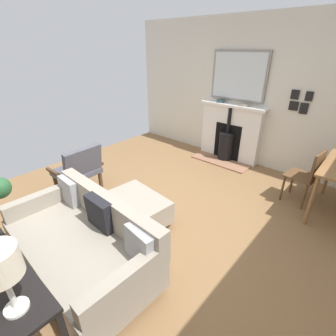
{
  "coord_description": "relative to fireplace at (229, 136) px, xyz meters",
  "views": [
    {
      "loc": [
        1.8,
        1.91,
        2.15
      ],
      "look_at": [
        -0.55,
        -0.15,
        0.58
      ],
      "focal_mm": 26.09,
      "sensor_mm": 36.0,
      "label": 1
    }
  ],
  "objects": [
    {
      "name": "ground_plane",
      "position": [
        2.6,
        0.29,
        -0.51
      ],
      "size": [
        5.57,
        5.55,
        0.01
      ],
      "primitive_type": "cube",
      "color": "olive"
    },
    {
      "name": "wall_left",
      "position": [
        -0.19,
        0.29,
        0.83
      ],
      "size": [
        0.12,
        5.55,
        2.67
      ],
      "primitive_type": "cube",
      "color": "silver",
      "rests_on": "ground"
    },
    {
      "name": "fireplace",
      "position": [
        0.0,
        0.0,
        0.0
      ],
      "size": [
        0.6,
        1.32,
        1.14
      ],
      "color": "#93664C",
      "rests_on": "ground"
    },
    {
      "name": "mirror_over_mantel",
      "position": [
        -0.1,
        0.0,
        1.14
      ],
      "size": [
        0.04,
        1.1,
        0.89
      ],
      "color": "gray"
    },
    {
      "name": "mantel_bowl_near",
      "position": [
        -0.01,
        -0.27,
        0.67
      ],
      "size": [
        0.16,
        0.16,
        0.05
      ],
      "color": "#334C56",
      "rests_on": "fireplace"
    },
    {
      "name": "mantel_bowl_far",
      "position": [
        -0.01,
        0.24,
        0.66
      ],
      "size": [
        0.16,
        0.16,
        0.04
      ],
      "color": "#9E9384",
      "rests_on": "fireplace"
    },
    {
      "name": "sofa",
      "position": [
        3.54,
        0.3,
        -0.17
      ],
      "size": [
        0.95,
        1.75,
        0.77
      ],
      "color": "#B2B2B7",
      "rests_on": "ground"
    },
    {
      "name": "ottoman",
      "position": [
        2.68,
        0.15,
        -0.27
      ],
      "size": [
        0.64,
        0.88,
        0.39
      ],
      "color": "#B2B2B7",
      "rests_on": "ground"
    },
    {
      "name": "armchair_accent",
      "position": [
        2.78,
        -1.04,
        -0.04
      ],
      "size": [
        0.7,
        0.63,
        0.83
      ],
      "color": "#4C3321",
      "rests_on": "ground"
    },
    {
      "name": "dining_chair_near_fireplace",
      "position": [
        0.73,
        1.67,
        -0.0
      ],
      "size": [
        0.45,
        0.45,
        0.85
      ],
      "color": "brown",
      "rests_on": "ground"
    },
    {
      "name": "photo_gallery_row",
      "position": [
        -0.11,
        1.14,
        0.82
      ],
      "size": [
        0.02,
        0.33,
        0.37
      ],
      "color": "black"
    }
  ]
}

